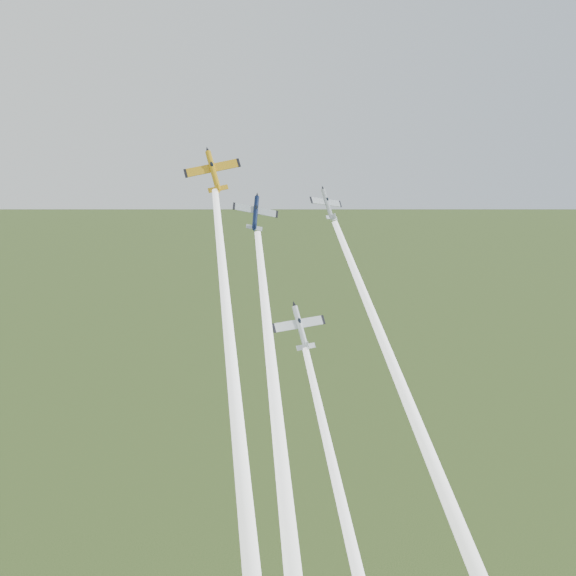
{
  "coord_description": "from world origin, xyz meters",
  "views": [
    {
      "loc": [
        -44.14,
        -99.44,
        115.55
      ],
      "look_at": [
        0.0,
        -6.0,
        92.0
      ],
      "focal_mm": 45.0,
      "sensor_mm": 36.0,
      "label": 1
    }
  ],
  "objects": [
    {
      "name": "smoke_trail_navy",
      "position": [
        -6.36,
        -16.01,
        76.23
      ],
      "size": [
        10.13,
        31.98,
        48.66
      ],
      "primitive_type": null,
      "rotation": [
        -0.57,
        0.0,
        -0.24
      ],
      "color": "white"
    },
    {
      "name": "plane_silver_low",
      "position": [
        0.9,
        -8.33,
        86.48
      ],
      "size": [
        8.65,
        5.77,
        8.11
      ],
      "primitive_type": null,
      "rotation": [
        1.0,
        -0.05,
        -0.02
      ],
      "color": "silver"
    },
    {
      "name": "smoke_trail_silver_right",
      "position": [
        17.15,
        -12.93,
        73.85
      ],
      "size": [
        12.04,
        34.88,
        53.71
      ],
      "primitive_type": null,
      "rotation": [
        -0.57,
        0.0,
        0.27
      ],
      "color": "white"
    },
    {
      "name": "smoke_trail_yellow",
      "position": [
        -11.62,
        -13.85,
        79.72
      ],
      "size": [
        10.29,
        35.33,
        53.92
      ],
      "primitive_type": null,
      "rotation": [
        -0.57,
        0.0,
        -0.22
      ],
      "color": "white"
    },
    {
      "name": "plane_yellow",
      "position": [
        -7.63,
        4.13,
        108.68
      ],
      "size": [
        8.87,
        7.63,
        9.31
      ],
      "primitive_type": null,
      "rotation": [
        1.0,
        -0.18,
        -0.22
      ],
      "color": "gold"
    },
    {
      "name": "plane_silver_right",
      "position": [
        12.24,
        4.74,
        102.7
      ],
      "size": [
        7.05,
        6.57,
        7.52
      ],
      "primitive_type": null,
      "rotation": [
        1.0,
        0.17,
        0.27
      ],
      "color": "#B4BCC3"
    },
    {
      "name": "plane_navy",
      "position": [
        -2.43,
        0.26,
        102.55
      ],
      "size": [
        8.81,
        5.87,
        7.77
      ],
      "primitive_type": null,
      "rotation": [
        1.0,
        0.21,
        -0.24
      ],
      "color": "#0C1737"
    }
  ]
}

